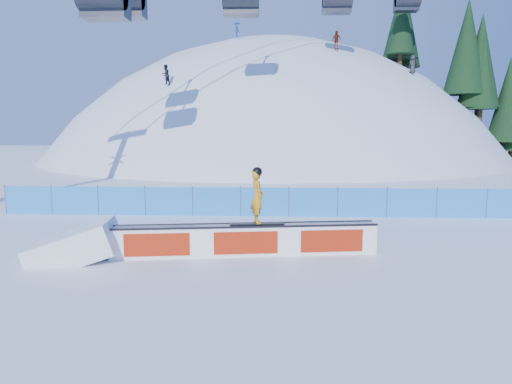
{
  "coord_description": "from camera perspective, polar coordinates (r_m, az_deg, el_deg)",
  "views": [
    {
      "loc": [
        0.49,
        -14.1,
        3.63
      ],
      "look_at": [
        -0.18,
        0.61,
        1.56
      ],
      "focal_mm": 32.0,
      "sensor_mm": 36.0,
      "label": 1
    }
  ],
  "objects": [
    {
      "name": "ground",
      "position": [
        14.57,
        0.6,
        -6.45
      ],
      "size": [
        160.0,
        160.0,
        0.0
      ],
      "primitive_type": "plane",
      "color": "white",
      "rests_on": "ground"
    },
    {
      "name": "distant_skiers",
      "position": [
        44.39,
        2.76,
        17.39
      ],
      "size": [
        22.7,
        10.53,
        7.16
      ],
      "color": "black",
      "rests_on": "ground"
    },
    {
      "name": "treeline",
      "position": [
        61.52,
        25.05,
        12.54
      ],
      "size": [
        20.25,
        12.01,
        18.91
      ],
      "color": "#352215",
      "rests_on": "ground"
    },
    {
      "name": "snow_ramp",
      "position": [
        13.81,
        -21.63,
        -7.84
      ],
      "size": [
        2.63,
        1.84,
        1.53
      ],
      "primitive_type": null,
      "rotation": [
        0.0,
        -0.31,
        0.13
      ],
      "color": "white",
      "rests_on": "ground"
    },
    {
      "name": "rail_box",
      "position": [
        13.15,
        -1.35,
        -6.02
      ],
      "size": [
        7.61,
        1.54,
        0.91
      ],
      "rotation": [
        0.0,
        0.0,
        0.13
      ],
      "color": "white",
      "rests_on": "ground"
    },
    {
      "name": "snow_hill",
      "position": [
        60.13,
        2.01,
        -13.1
      ],
      "size": [
        64.0,
        64.0,
        64.0
      ],
      "color": "white",
      "rests_on": "ground"
    },
    {
      "name": "snowboarder",
      "position": [
        12.92,
        0.15,
        -0.53
      ],
      "size": [
        1.59,
        0.64,
        1.64
      ],
      "rotation": [
        0.0,
        0.0,
        1.92
      ],
      "color": "black",
      "rests_on": "rail_box"
    },
    {
      "name": "safety_fence",
      "position": [
        18.85,
        1.08,
        -1.26
      ],
      "size": [
        22.05,
        0.05,
        1.3
      ],
      "color": "#2380DB",
      "rests_on": "ground"
    }
  ]
}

